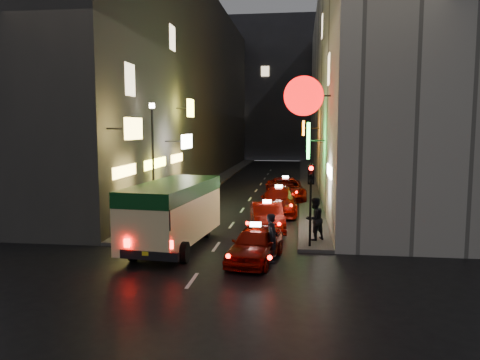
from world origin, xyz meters
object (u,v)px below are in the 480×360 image
at_px(pedestrian_crossing, 272,235).
at_px(traffic_light, 311,187).
at_px(lamp_post, 153,154).
at_px(taxi_near, 255,241).
at_px(minibus, 173,207).

relative_size(pedestrian_crossing, traffic_light, 0.61).
bearing_deg(lamp_post, taxi_near, -46.67).
distance_m(pedestrian_crossing, traffic_light, 2.94).
distance_m(minibus, traffic_light, 5.85).
xyz_separation_m(minibus, pedestrian_crossing, (4.29, -1.59, -0.71)).
height_order(traffic_light, lamp_post, lamp_post).
bearing_deg(pedestrian_crossing, lamp_post, 33.58).
bearing_deg(lamp_post, traffic_light, -28.91).
bearing_deg(traffic_light, minibus, -176.15).
bearing_deg(lamp_post, pedestrian_crossing, -44.01).
distance_m(minibus, lamp_post, 5.82).
height_order(minibus, lamp_post, lamp_post).
height_order(minibus, taxi_near, minibus).
distance_m(traffic_light, lamp_post, 9.42).
relative_size(taxi_near, lamp_post, 0.84).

